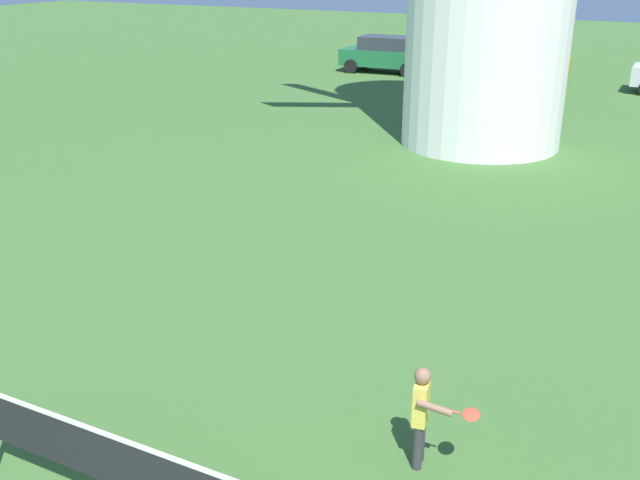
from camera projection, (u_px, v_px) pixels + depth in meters
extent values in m
cube|color=white|center=(212.00, 473.00, 6.12)|extent=(5.59, 0.02, 0.04)
cylinder|color=#333338|center=(420.00, 439.00, 7.68)|extent=(0.11, 0.11, 0.53)
cylinder|color=#333338|center=(417.00, 447.00, 7.56)|extent=(0.11, 0.11, 0.53)
cube|color=#E5CC4C|center=(421.00, 403.00, 7.44)|extent=(0.18, 0.28, 0.47)
sphere|color=#89664C|center=(423.00, 376.00, 7.32)|extent=(0.18, 0.18, 0.18)
cylinder|color=#89664C|center=(424.00, 396.00, 7.59)|extent=(0.07, 0.07, 0.35)
cylinder|color=#89664C|center=(434.00, 408.00, 7.24)|extent=(0.37, 0.13, 0.13)
cylinder|color=#D84C33|center=(449.00, 410.00, 7.19)|extent=(0.22, 0.06, 0.04)
ellipsoid|color=#D84C33|center=(471.00, 414.00, 7.13)|extent=(0.21, 0.26, 0.03)
cube|color=#1E6638|center=(385.00, 57.00, 32.33)|extent=(3.90, 1.88, 0.70)
cube|color=#2D333D|center=(386.00, 43.00, 32.09)|extent=(2.21, 1.60, 0.56)
cylinder|color=black|center=(419.00, 65.00, 32.68)|extent=(0.61, 0.21, 0.60)
cylinder|color=black|center=(407.00, 70.00, 31.24)|extent=(0.61, 0.21, 0.60)
cylinder|color=black|center=(365.00, 61.00, 33.67)|extent=(0.61, 0.21, 0.60)
cylinder|color=black|center=(351.00, 66.00, 32.23)|extent=(0.61, 0.21, 0.60)
cube|color=#999919|center=(519.00, 66.00, 30.04)|extent=(3.93, 1.79, 0.70)
cube|color=#2D333D|center=(521.00, 50.00, 29.80)|extent=(2.21, 1.54, 0.56)
cylinder|color=black|center=(555.00, 74.00, 30.28)|extent=(0.60, 0.19, 0.60)
cylinder|color=black|center=(546.00, 80.00, 28.89)|extent=(0.60, 0.19, 0.60)
cylinder|color=black|center=(493.00, 69.00, 31.44)|extent=(0.60, 0.19, 0.60)
cylinder|color=black|center=(481.00, 75.00, 30.05)|extent=(0.60, 0.19, 0.60)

